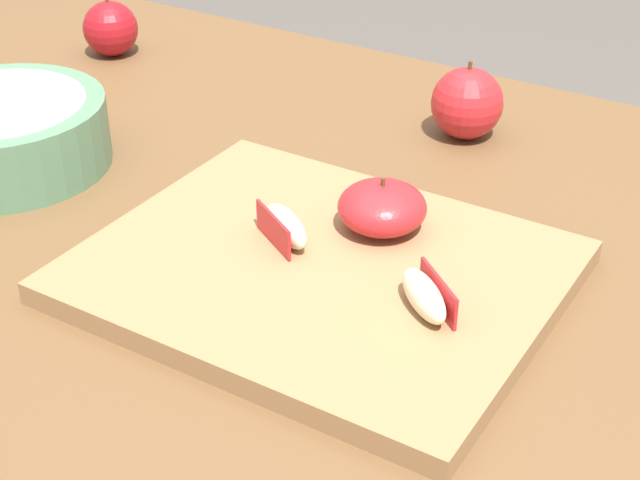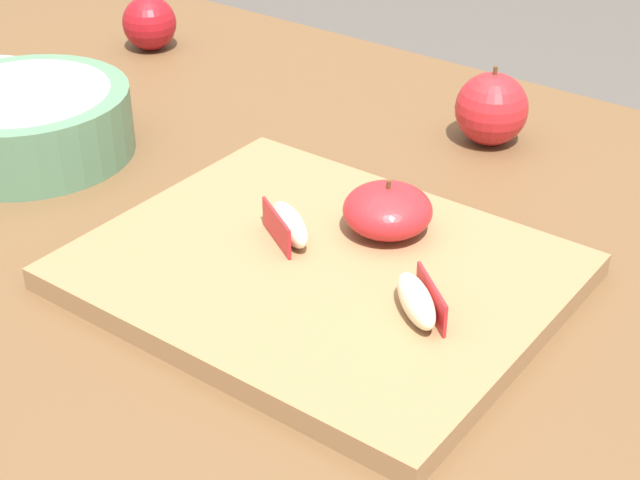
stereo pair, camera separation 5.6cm
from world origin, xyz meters
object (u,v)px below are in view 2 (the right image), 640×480
object	(u,v)px
apple_wedge_back	(288,225)
whole_apple_red_delicious	(149,23)
whole_apple_crimson	(491,109)
ceramic_fruit_bowl	(28,121)
apple_half_skin_up	(388,210)
apple_wedge_near_knife	(418,301)
cutting_board	(320,272)

from	to	relation	value
apple_wedge_back	whole_apple_red_delicious	distance (m)	0.52
apple_wedge_back	whole_apple_red_delicious	bearing A→B (deg)	147.50
whole_apple_crimson	ceramic_fruit_bowl	distance (m)	0.46
apple_half_skin_up	apple_wedge_near_knife	distance (m)	0.12
apple_half_skin_up	whole_apple_crimson	size ratio (longest dim) A/B	0.91
apple_half_skin_up	ceramic_fruit_bowl	size ratio (longest dim) A/B	0.37
cutting_board	apple_wedge_near_knife	size ratio (longest dim) A/B	5.85
apple_wedge_back	ceramic_fruit_bowl	distance (m)	0.32
apple_half_skin_up	ceramic_fruit_bowl	xyz separation A→B (m)	(-0.38, -0.06, -0.00)
apple_wedge_near_knife	apple_half_skin_up	bearing A→B (deg)	133.74
cutting_board	whole_apple_red_delicious	distance (m)	0.56
cutting_board	apple_wedge_near_knife	world-z (taller)	apple_wedge_near_knife
apple_wedge_back	whole_apple_crimson	world-z (taller)	whole_apple_crimson
ceramic_fruit_bowl	whole_apple_red_delicious	bearing A→B (deg)	112.08
cutting_board	ceramic_fruit_bowl	distance (m)	0.37
cutting_board	whole_apple_red_delicious	world-z (taller)	whole_apple_red_delicious
whole_apple_crimson	ceramic_fruit_bowl	bearing A→B (deg)	-140.28
cutting_board	whole_apple_crimson	xyz separation A→B (m)	(-0.01, 0.30, 0.03)
cutting_board	apple_wedge_near_knife	distance (m)	0.10
whole_apple_red_delicious	apple_wedge_near_knife	bearing A→B (deg)	-27.96
cutting_board	whole_apple_crimson	distance (m)	0.31
apple_half_skin_up	apple_wedge_back	bearing A→B (deg)	-134.58
apple_wedge_back	whole_apple_crimson	size ratio (longest dim) A/B	0.79
cutting_board	apple_wedge_back	xyz separation A→B (m)	(-0.04, 0.01, 0.02)
whole_apple_crimson	cutting_board	bearing A→B (deg)	-87.51
whole_apple_crimson	whole_apple_red_delicious	size ratio (longest dim) A/B	1.09
whole_apple_crimson	apple_wedge_back	bearing A→B (deg)	-95.29
apple_wedge_back	whole_apple_crimson	bearing A→B (deg)	84.71
apple_wedge_back	apple_wedge_near_knife	bearing A→B (deg)	-11.25
whole_apple_red_delicious	apple_wedge_back	bearing A→B (deg)	-32.50
cutting_board	whole_apple_crimson	size ratio (longest dim) A/B	4.43
whole_apple_crimson	ceramic_fruit_bowl	xyz separation A→B (m)	(-0.35, -0.29, -0.00)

